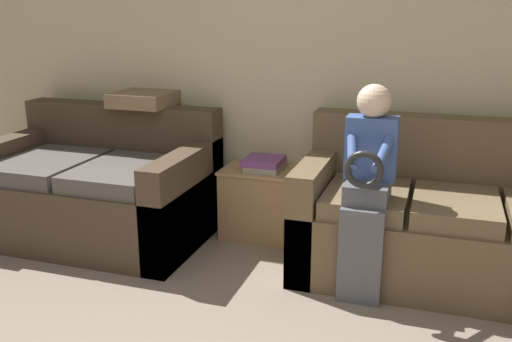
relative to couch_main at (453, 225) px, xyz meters
name	(u,v)px	position (x,y,z in m)	size (l,w,h in m)	color
wall_back	(305,52)	(-1.04, 0.48, 0.94)	(7.03, 0.06, 2.55)	beige
couch_main	(453,225)	(0.00, 0.00, 0.00)	(1.81, 0.87, 0.92)	brown
couch_side	(99,191)	(-2.37, -0.09, -0.01)	(1.53, 0.98, 0.88)	#473828
child_left_seated	(368,181)	(-0.47, -0.35, 0.33)	(0.28, 0.38, 1.18)	#56565B
side_shelf	(265,202)	(-1.25, 0.24, -0.08)	(0.59, 0.38, 0.49)	#9E7A51
book_stack	(264,164)	(-1.25, 0.24, 0.21)	(0.26, 0.28, 0.09)	gray
throw_pillow	(144,99)	(-2.17, 0.27, 0.60)	(0.41, 0.41, 0.10)	#846B4C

